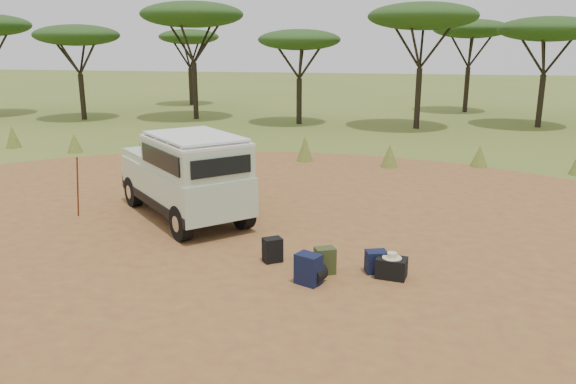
% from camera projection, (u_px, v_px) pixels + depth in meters
% --- Properties ---
extents(ground, '(140.00, 140.00, 0.00)m').
position_uv_depth(ground, '(231.00, 244.00, 11.80)').
color(ground, '#556B26').
rests_on(ground, ground).
extents(dirt_clearing, '(23.00, 23.00, 0.01)m').
position_uv_depth(dirt_clearing, '(231.00, 244.00, 11.80)').
color(dirt_clearing, olive).
rests_on(dirt_clearing, ground).
extents(grass_fringe, '(36.60, 1.60, 0.90)m').
position_uv_depth(grass_fringe, '(307.00, 151.00, 19.87)').
color(grass_fringe, '#556B26').
rests_on(grass_fringe, ground).
extents(acacia_treeline, '(46.70, 13.20, 6.26)m').
position_uv_depth(acacia_treeline, '(357.00, 28.00, 29.13)').
color(acacia_treeline, black).
rests_on(acacia_treeline, ground).
extents(safari_vehicle, '(4.23, 4.24, 2.11)m').
position_uv_depth(safari_vehicle, '(186.00, 177.00, 13.33)').
color(safari_vehicle, beige).
rests_on(safari_vehicle, ground).
extents(walking_staff, '(0.30, 0.26, 1.53)m').
position_uv_depth(walking_staff, '(78.00, 187.00, 13.40)').
color(walking_staff, brown).
rests_on(walking_staff, ground).
extents(backpack_black, '(0.44, 0.41, 0.48)m').
position_uv_depth(backpack_black, '(273.00, 250.00, 10.80)').
color(backpack_black, black).
rests_on(backpack_black, ground).
extents(backpack_navy, '(0.51, 0.45, 0.55)m').
position_uv_depth(backpack_navy, '(308.00, 269.00, 9.79)').
color(backpack_navy, '#101934').
rests_on(backpack_navy, ground).
extents(backpack_olive, '(0.44, 0.39, 0.50)m').
position_uv_depth(backpack_olive, '(325.00, 261.00, 10.24)').
color(backpack_olive, '#38441F').
rests_on(backpack_olive, ground).
extents(duffel_navy, '(0.45, 0.39, 0.42)m').
position_uv_depth(duffel_navy, '(376.00, 262.00, 10.30)').
color(duffel_navy, '#101934').
rests_on(duffel_navy, ground).
extents(hard_case, '(0.58, 0.45, 0.38)m').
position_uv_depth(hard_case, '(391.00, 268.00, 10.08)').
color(hard_case, black).
rests_on(hard_case, ground).
extents(stuff_sack, '(0.43, 0.43, 0.34)m').
position_uv_depth(stuff_sack, '(315.00, 274.00, 9.86)').
color(stuff_sack, black).
rests_on(stuff_sack, ground).
extents(safari_hat, '(0.35, 0.35, 0.10)m').
position_uv_depth(safari_hat, '(392.00, 256.00, 10.02)').
color(safari_hat, beige).
rests_on(safari_hat, hard_case).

